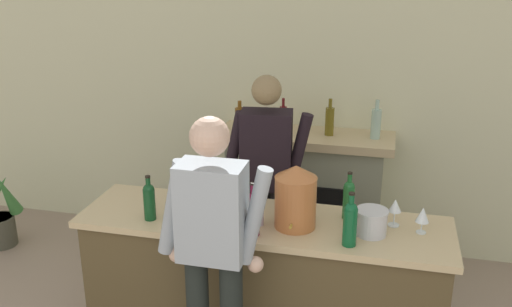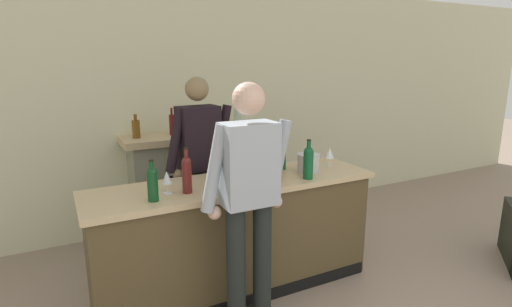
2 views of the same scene
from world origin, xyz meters
The scene contains 16 objects.
wall_back_panel centered at (0.00, 4.29, 1.38)m, with size 12.00×0.07×2.75m.
bar_counter centered at (-0.12, 2.68, 0.48)m, with size 2.36×0.64×0.95m.
fireplace_stone centered at (-0.05, 4.03, 0.57)m, with size 1.46×0.52×1.44m.
person_customer centered at (-0.27, 2.14, 0.98)m, with size 0.66×0.30×1.77m.
person_bartender centered at (-0.22, 3.24, 0.97)m, with size 0.66×0.34×1.76m.
copper_dispenser centered at (0.10, 2.64, 1.15)m, with size 0.26×0.30×0.40m.
ice_bucket_steel centered at (0.55, 2.64, 1.03)m, with size 0.20×0.20×0.16m.
wine_bottle_merlot_tall centered at (-0.13, 2.61, 1.08)m, with size 0.07×0.07×0.29m.
wine_bottle_port_short centered at (0.44, 2.48, 1.10)m, with size 0.08×0.08×0.33m.
wine_bottle_riesling_slim centered at (0.40, 2.83, 1.09)m, with size 0.07×0.07×0.31m.
wine_bottle_cabernet_heavy centered at (-0.13, 2.47, 1.10)m, with size 0.08×0.08×0.34m.
wine_bottle_burgundy_dark centered at (-0.81, 2.52, 1.08)m, with size 0.07×0.07×0.29m.
wine_bottle_rose_blush centered at (-0.55, 2.58, 1.10)m, with size 0.07×0.07×0.34m.
wine_glass_mid_counter centered at (0.85, 2.73, 1.07)m, with size 0.08×0.08×0.17m.
wine_glass_near_bucket centered at (-0.68, 2.63, 1.07)m, with size 0.07×0.07×0.17m.
wine_glass_front_right centered at (0.69, 2.79, 1.08)m, with size 0.08×0.08×0.18m.
Camera 1 is at (0.60, -0.49, 2.55)m, focal length 40.00 mm.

